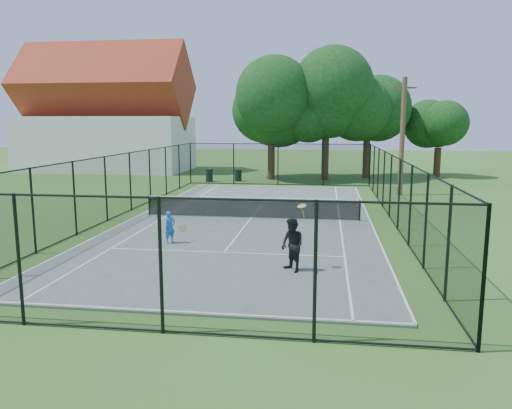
# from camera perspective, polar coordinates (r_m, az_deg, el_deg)

# --- Properties ---
(ground) EXTENTS (120.00, 120.00, 0.00)m
(ground) POSITION_cam_1_polar(r_m,az_deg,el_deg) (23.51, -0.52, -1.67)
(ground) COLOR #365A1E
(tennis_court) EXTENTS (11.00, 24.00, 0.06)m
(tennis_court) POSITION_cam_1_polar(r_m,az_deg,el_deg) (23.50, -0.52, -1.59)
(tennis_court) COLOR #4F5D59
(tennis_court) RESTS_ON ground
(tennis_net) EXTENTS (10.08, 0.08, 0.95)m
(tennis_net) POSITION_cam_1_polar(r_m,az_deg,el_deg) (23.40, -0.53, -0.28)
(tennis_net) COLOR black
(tennis_net) RESTS_ON tennis_court
(fence) EXTENTS (13.10, 26.10, 3.00)m
(fence) POSITION_cam_1_polar(r_m,az_deg,el_deg) (23.26, -0.53, 1.96)
(fence) COLOR black
(fence) RESTS_ON ground
(tree_near_left) EXTENTS (6.76, 6.76, 8.81)m
(tree_near_left) POSITION_cam_1_polar(r_m,az_deg,el_deg) (39.50, 1.78, 10.72)
(tree_near_left) COLOR #332114
(tree_near_left) RESTS_ON ground
(tree_near_mid) EXTENTS (6.79, 6.79, 8.87)m
(tree_near_mid) POSITION_cam_1_polar(r_m,az_deg,el_deg) (39.75, 8.03, 10.70)
(tree_near_mid) COLOR #332114
(tree_near_mid) RESTS_ON ground
(tree_near_right) EXTENTS (5.49, 5.49, 7.58)m
(tree_near_right) POSITION_cam_1_polar(r_m,az_deg,el_deg) (41.59, 12.64, 9.60)
(tree_near_right) COLOR #332114
(tree_near_right) RESTS_ON ground
(tree_far_right) EXTENTS (4.19, 4.19, 5.54)m
(tree_far_right) POSITION_cam_1_polar(r_m,az_deg,el_deg) (44.20, 20.16, 7.43)
(tree_far_right) COLOR #332114
(tree_far_right) RESTS_ON ground
(building) EXTENTS (15.30, 8.15, 11.87)m
(building) POSITION_cam_1_polar(r_m,az_deg,el_deg) (49.24, -16.75, 9.50)
(building) COLOR silver
(building) RESTS_ON ground
(trash_bin_left) EXTENTS (0.58, 0.58, 0.97)m
(trash_bin_left) POSITION_cam_1_polar(r_m,az_deg,el_deg) (38.29, -5.36, 3.34)
(trash_bin_left) COLOR black
(trash_bin_left) RESTS_ON ground
(trash_bin_right) EXTENTS (0.58, 0.58, 0.89)m
(trash_bin_right) POSITION_cam_1_polar(r_m,az_deg,el_deg) (38.57, -2.05, 3.36)
(trash_bin_right) COLOR black
(trash_bin_right) RESTS_ON ground
(utility_pole) EXTENTS (1.40, 0.30, 7.21)m
(utility_pole) POSITION_cam_1_polar(r_m,az_deg,el_deg) (32.16, 16.38, 7.52)
(utility_pole) COLOR #4C3823
(utility_pole) RESTS_ON ground
(player_blue) EXTENTS (0.83, 0.52, 1.20)m
(player_blue) POSITION_cam_1_polar(r_m,az_deg,el_deg) (18.79, -9.79, -2.57)
(player_blue) COLOR blue
(player_blue) RESTS_ON tennis_court
(player_black) EXTENTS (0.98, 1.05, 2.18)m
(player_black) POSITION_cam_1_polar(r_m,az_deg,el_deg) (15.03, 4.17, -4.65)
(player_black) COLOR black
(player_black) RESTS_ON tennis_court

